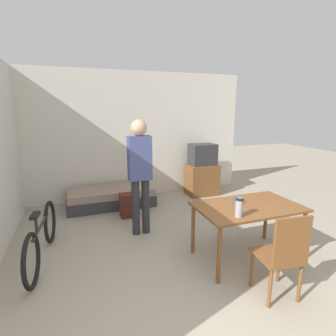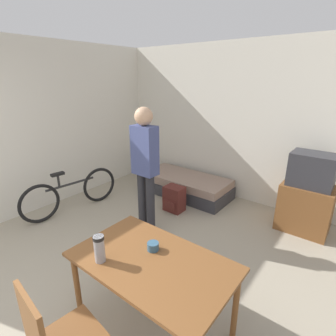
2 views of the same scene
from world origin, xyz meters
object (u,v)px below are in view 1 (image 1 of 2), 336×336
at_px(daybed, 111,197).
at_px(backpack, 129,205).
at_px(wooden_chair, 284,253).
at_px(bicycle, 42,237).
at_px(mate_bowl, 238,201).
at_px(thermos_flask, 239,206).
at_px(tv, 202,172).
at_px(dining_table, 248,211).
at_px(person_standing, 140,169).

xyz_separation_m(daybed, backpack, (0.23, -0.66, 0.03)).
xyz_separation_m(wooden_chair, backpack, (-1.02, 2.65, -0.32)).
xyz_separation_m(bicycle, mate_bowl, (2.42, -0.71, 0.44)).
bearing_deg(thermos_flask, tv, 70.92).
bearing_deg(dining_table, wooden_chair, -100.36).
distance_m(bicycle, backpack, 1.70).
bearing_deg(backpack, daybed, 109.16).
relative_size(bicycle, mate_bowl, 16.43).
distance_m(daybed, bicycle, 2.04).
distance_m(dining_table, bicycle, 2.65).
bearing_deg(mate_bowl, daybed, 118.55).
bearing_deg(dining_table, thermos_flask, -140.78).
distance_m(tv, mate_bowl, 2.58).
bearing_deg(dining_table, mate_bowl, 127.75).
xyz_separation_m(thermos_flask, backpack, (-0.85, 2.13, -0.64)).
xyz_separation_m(tv, wooden_chair, (-0.80, -3.35, -0.00)).
bearing_deg(bicycle, tv, 28.95).
bearing_deg(wooden_chair, thermos_flask, 108.41).
distance_m(dining_table, person_standing, 1.65).
height_order(daybed, dining_table, dining_table).
bearing_deg(thermos_flask, wooden_chair, -71.59).
relative_size(wooden_chair, backpack, 2.23).
xyz_separation_m(daybed, mate_bowl, (1.32, -2.42, 0.58)).
bearing_deg(wooden_chair, tv, 76.57).
relative_size(wooden_chair, thermos_flask, 4.15).
bearing_deg(bicycle, backpack, 38.18).
relative_size(thermos_flask, mate_bowl, 2.30).
xyz_separation_m(dining_table, wooden_chair, (-0.14, -0.79, -0.12)).
xyz_separation_m(tv, bicycle, (-3.16, -1.75, -0.21)).
bearing_deg(daybed, backpack, -70.84).
xyz_separation_m(tv, person_standing, (-1.78, -1.42, 0.52)).
distance_m(daybed, wooden_chair, 3.57).
xyz_separation_m(mate_bowl, backpack, (-1.09, 1.76, -0.55)).
bearing_deg(person_standing, thermos_flask, -60.25).
height_order(dining_table, thermos_flask, thermos_flask).
bearing_deg(dining_table, bicycle, 161.88).
bearing_deg(thermos_flask, dining_table, 39.22).
bearing_deg(thermos_flask, person_standing, 119.75).
relative_size(mate_bowl, backpack, 0.23).
height_order(wooden_chair, person_standing, person_standing).
distance_m(tv, dining_table, 2.65).
distance_m(tv, bicycle, 3.61).
bearing_deg(thermos_flask, daybed, 111.16).
height_order(dining_table, wooden_chair, wooden_chair).
distance_m(thermos_flask, mate_bowl, 0.45).
bearing_deg(wooden_chair, daybed, 110.72).
relative_size(dining_table, thermos_flask, 5.73).
xyz_separation_m(daybed, dining_table, (1.40, -2.53, 0.47)).
relative_size(wooden_chair, person_standing, 0.54).
relative_size(dining_table, person_standing, 0.74).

